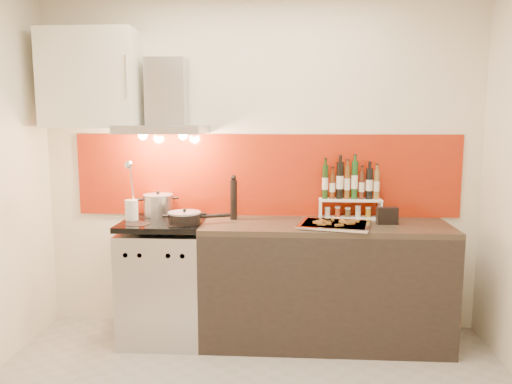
# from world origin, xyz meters

# --- Properties ---
(back_wall) EXTENTS (3.40, 0.02, 2.60)m
(back_wall) POSITION_xyz_m (0.00, 1.40, 1.30)
(back_wall) COLOR silver
(back_wall) RESTS_ON ground
(backsplash) EXTENTS (3.00, 0.02, 0.64)m
(backsplash) POSITION_xyz_m (0.05, 1.39, 1.22)
(backsplash) COLOR #9C1C08
(backsplash) RESTS_ON back_wall
(range_stove) EXTENTS (0.60, 0.60, 0.91)m
(range_stove) POSITION_xyz_m (-0.70, 1.10, 0.44)
(range_stove) COLOR #B7B7BA
(range_stove) RESTS_ON ground
(counter) EXTENTS (1.80, 0.60, 0.90)m
(counter) POSITION_xyz_m (0.50, 1.10, 0.45)
(counter) COLOR black
(counter) RESTS_ON ground
(range_hood) EXTENTS (0.62, 0.50, 0.61)m
(range_hood) POSITION_xyz_m (-0.70, 1.24, 1.74)
(range_hood) COLOR #B7B7BA
(range_hood) RESTS_ON back_wall
(upper_cabinet) EXTENTS (0.70, 0.35, 0.72)m
(upper_cabinet) POSITION_xyz_m (-1.25, 1.22, 1.95)
(upper_cabinet) COLOR silver
(upper_cabinet) RESTS_ON back_wall
(stock_pot) EXTENTS (0.23, 0.23, 0.20)m
(stock_pot) POSITION_xyz_m (-0.78, 1.27, 0.99)
(stock_pot) COLOR #B7B7BA
(stock_pot) RESTS_ON range_stove
(saute_pan) EXTENTS (0.44, 0.25, 0.11)m
(saute_pan) POSITION_xyz_m (-0.51, 0.99, 0.95)
(saute_pan) COLOR black
(saute_pan) RESTS_ON range_stove
(utensil_jar) EXTENTS (0.10, 0.14, 0.46)m
(utensil_jar) POSITION_xyz_m (-0.94, 1.09, 1.04)
(utensil_jar) COLOR silver
(utensil_jar) RESTS_ON range_stove
(pepper_mill) EXTENTS (0.05, 0.05, 0.34)m
(pepper_mill) POSITION_xyz_m (-0.19, 1.22, 1.06)
(pepper_mill) COLOR black
(pepper_mill) RESTS_ON counter
(step_shelf) EXTENTS (0.47, 0.13, 0.44)m
(step_shelf) POSITION_xyz_m (0.69, 1.29, 1.10)
(step_shelf) COLOR white
(step_shelf) RESTS_ON counter
(caddy_box) EXTENTS (0.15, 0.07, 0.13)m
(caddy_box) POSITION_xyz_m (0.94, 1.11, 0.96)
(caddy_box) COLOR black
(caddy_box) RESTS_ON counter
(baking_tray) EXTENTS (0.56, 0.47, 0.03)m
(baking_tray) POSITION_xyz_m (0.55, 1.00, 0.92)
(baking_tray) COLOR silver
(baking_tray) RESTS_ON counter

